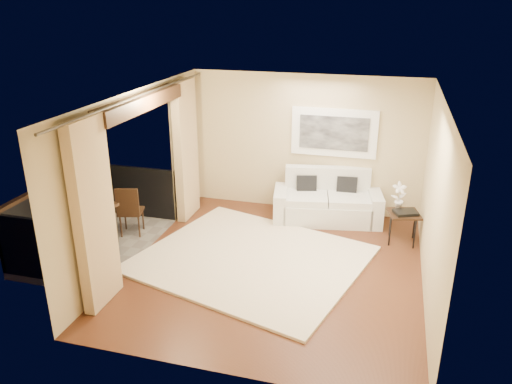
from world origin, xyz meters
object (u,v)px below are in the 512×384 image
(balcony_chair_far, at_px, (129,208))
(ice_bucket, at_px, (86,196))
(side_table, at_px, (404,216))
(bistro_table, at_px, (91,210))
(orchid, at_px, (399,195))
(sofa, at_px, (327,202))
(balcony_chair_near, at_px, (88,243))

(balcony_chair_far, relative_size, ice_bucket, 4.66)
(side_table, bearing_deg, bistro_table, -162.40)
(orchid, height_order, bistro_table, orchid)
(side_table, relative_size, bistro_table, 0.74)
(sofa, relative_size, orchid, 4.43)
(sofa, xyz_separation_m, balcony_chair_near, (-3.26, -3.00, 0.16))
(balcony_chair_far, distance_m, balcony_chair_near, 1.34)
(side_table, height_order, balcony_chair_far, balcony_chair_far)
(ice_bucket, bearing_deg, bistro_table, -42.80)
(bistro_table, distance_m, balcony_chair_far, 0.71)
(orchid, relative_size, balcony_chair_near, 0.55)
(orchid, distance_m, bistro_table, 5.28)
(sofa, height_order, orchid, orchid)
(bistro_table, bearing_deg, side_table, 17.60)
(sofa, height_order, side_table, sofa)
(orchid, xyz_separation_m, balcony_chair_near, (-4.55, -2.55, -0.29))
(side_table, bearing_deg, ice_bucket, -164.27)
(sofa, xyz_separation_m, orchid, (1.29, -0.45, 0.45))
(balcony_chair_near, bearing_deg, sofa, 43.37)
(ice_bucket, bearing_deg, balcony_chair_near, -58.11)
(balcony_chair_far, xyz_separation_m, balcony_chair_near, (0.03, -1.34, -0.03))
(side_table, bearing_deg, balcony_chair_far, -167.56)
(side_table, bearing_deg, orchid, 121.86)
(side_table, distance_m, orchid, 0.36)
(orchid, relative_size, bistro_table, 0.58)
(side_table, xyz_separation_m, bistro_table, (-5.07, -1.61, 0.21))
(orchid, bearing_deg, sofa, 160.66)
(orchid, bearing_deg, balcony_chair_far, -165.22)
(orchid, height_order, balcony_chair_far, orchid)
(balcony_chair_far, bearing_deg, balcony_chair_near, 76.21)
(bistro_table, relative_size, balcony_chair_far, 0.90)
(side_table, distance_m, ice_bucket, 5.44)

